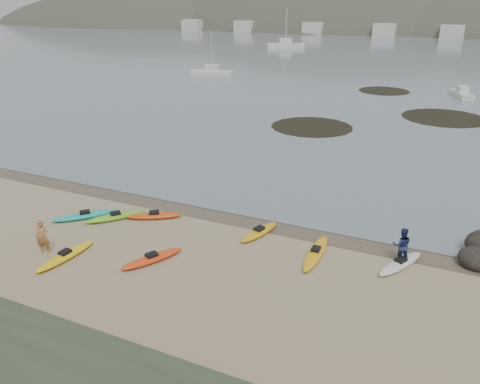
% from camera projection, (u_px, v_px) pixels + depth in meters
% --- Properties ---
extents(ground, '(600.00, 600.00, 0.00)m').
position_uv_depth(ground, '(240.00, 215.00, 27.55)').
color(ground, tan).
rests_on(ground, ground).
extents(wet_sand, '(60.00, 60.00, 0.00)m').
position_uv_depth(wet_sand, '(238.00, 217.00, 27.30)').
color(wet_sand, brown).
rests_on(wet_sand, ground).
extents(water, '(1200.00, 1200.00, 0.00)m').
position_uv_depth(water, '(448.00, 19.00, 279.59)').
color(water, slate).
rests_on(water, ground).
extents(kayaks, '(19.95, 9.57, 0.34)m').
position_uv_depth(kayaks, '(187.00, 237.00, 24.69)').
color(kayaks, silver).
rests_on(kayaks, ground).
extents(person_west, '(0.78, 0.68, 1.80)m').
position_uv_depth(person_west, '(43.00, 237.00, 23.14)').
color(person_west, '#AD7245').
rests_on(person_west, ground).
extents(person_east, '(1.04, 0.90, 1.81)m').
position_uv_depth(person_east, '(402.00, 245.00, 22.38)').
color(person_east, navy).
rests_on(person_east, ground).
extents(kelp_mats, '(20.21, 30.22, 0.04)m').
position_uv_depth(kelp_mats, '(385.00, 113.00, 52.14)').
color(kelp_mats, black).
rests_on(kelp_mats, water).
extents(moored_boats, '(89.71, 77.48, 1.30)m').
position_uv_depth(moored_boats, '(440.00, 57.00, 96.90)').
color(moored_boats, silver).
rests_on(moored_boats, ground).
extents(far_town, '(199.00, 5.00, 4.00)m').
position_uv_depth(far_town, '(449.00, 32.00, 146.31)').
color(far_town, beige).
rests_on(far_town, ground).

